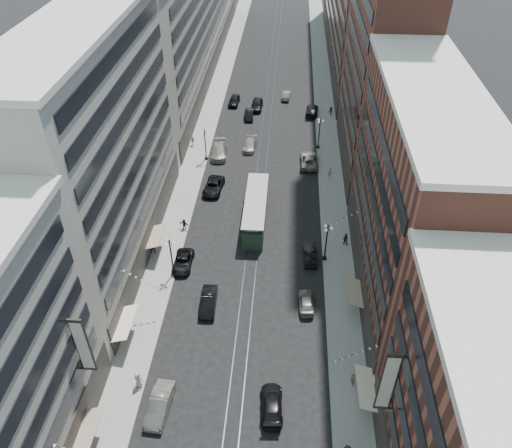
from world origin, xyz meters
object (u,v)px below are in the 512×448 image
(car_2, at_px, (183,262))
(car_9, at_px, (234,100))
(car_10, at_px, (310,254))
(pedestrian_5, at_px, (184,224))
(car_14, at_px, (286,95))
(car_11, at_px, (309,160))
(lamppost_sw_mid, at_px, (205,143))
(lamppost_se_far, at_px, (326,241))
(pedestrian_6, at_px, (193,141))
(pedestrian_1, at_px, (138,380))
(pedestrian_4, at_px, (353,379))
(pedestrian_2, at_px, (153,247))
(car_8, at_px, (219,151))
(car_12, at_px, (312,110))
(car_extra_1, at_px, (249,114))
(pedestrian_8, at_px, (330,172))
(pedestrian_7, at_px, (345,239))
(car_1, at_px, (160,405))
(car_7, at_px, (213,186))
(car_4, at_px, (306,302))
(car_6, at_px, (272,405))
(lamppost_sw_far, at_px, (171,256))
(pedestrian_9, at_px, (331,111))
(lamppost_se_mid, at_px, (319,132))
(streetcar, at_px, (256,211))
(car_extra_0, at_px, (250,145))
(car_13, at_px, (257,105))
(car_5, at_px, (208,302))

(car_2, xyz_separation_m, car_9, (1.56, 46.56, 0.13))
(car_10, relative_size, pedestrian_5, 2.93)
(car_14, bearing_deg, car_9, 22.08)
(car_11, bearing_deg, lamppost_sw_mid, -0.83)
(lamppost_se_far, distance_m, pedestrian_5, 19.44)
(car_9, height_order, pedestrian_6, pedestrian_6)
(pedestrian_1, relative_size, pedestrian_4, 1.20)
(pedestrian_2, height_order, car_10, pedestrian_2)
(car_8, bearing_deg, car_12, 41.58)
(car_extra_1, bearing_deg, car_12, 8.04)
(pedestrian_4, bearing_deg, pedestrian_8, 0.01)
(pedestrian_7, bearing_deg, pedestrian_1, 60.11)
(car_1, height_order, car_7, car_1)
(car_4, distance_m, pedestrian_1, 19.98)
(lamppost_se_far, bearing_deg, pedestrian_6, 127.89)
(car_6, xyz_separation_m, pedestrian_2, (-15.97, 20.76, 0.35))
(lamppost_sw_far, relative_size, pedestrian_9, 3.36)
(car_12, bearing_deg, pedestrian_9, 176.56)
(car_2, bearing_deg, car_4, -20.55)
(pedestrian_5, height_order, pedestrian_9, pedestrian_9)
(car_6, distance_m, car_7, 36.84)
(lamppost_se_mid, xyz_separation_m, pedestrian_6, (-21.32, -0.60, -2.08))
(car_6, relative_size, car_10, 1.12)
(pedestrian_4, bearing_deg, car_12, 1.93)
(streetcar, bearing_deg, car_10, -44.94)
(car_2, relative_size, car_14, 1.14)
(pedestrian_2, distance_m, car_11, 30.60)
(car_10, relative_size, pedestrian_7, 2.63)
(streetcar, xyz_separation_m, car_10, (7.33, -7.31, -0.93))
(lamppost_se_far, height_order, pedestrian_9, lamppost_se_far)
(streetcar, height_order, car_14, streetcar)
(car_11, bearing_deg, car_extra_0, -23.78)
(pedestrian_1, xyz_separation_m, pedestrian_6, (-2.62, 46.93, -0.09))
(pedestrian_5, height_order, pedestrian_8, pedestrian_8)
(lamppost_sw_mid, bearing_deg, car_13, 70.29)
(car_1, distance_m, car_12, 64.75)
(lamppost_sw_far, xyz_separation_m, pedestrian_4, (20.39, -13.92, -2.15))
(pedestrian_4, xyz_separation_m, pedestrian_9, (0.75, 58.43, 0.03))
(car_2, height_order, car_8, car_8)
(lamppost_se_mid, distance_m, car_6, 49.49)
(pedestrian_7, relative_size, pedestrian_9, 1.03)
(streetcar, xyz_separation_m, car_8, (-7.31, 17.16, -0.77))
(lamppost_se_mid, height_order, pedestrian_7, lamppost_se_mid)
(car_1, distance_m, pedestrian_9, 65.16)
(pedestrian_6, bearing_deg, car_2, 101.87)
(pedestrian_4, bearing_deg, car_13, 11.71)
(lamppost_sw_mid, xyz_separation_m, car_5, (4.97, -31.77, -2.30))
(car_4, bearing_deg, car_6, 72.05)
(pedestrian_2, xyz_separation_m, car_11, (20.09, 23.08, -0.25))
(pedestrian_2, relative_size, car_extra_0, 0.38)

